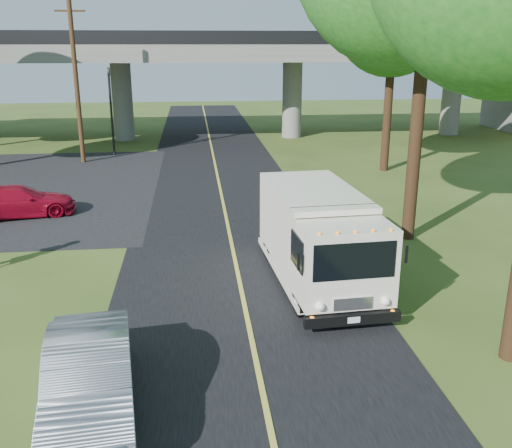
{
  "coord_description": "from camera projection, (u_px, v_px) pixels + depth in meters",
  "views": [
    {
      "loc": [
        -1.19,
        -9.27,
        6.51
      ],
      "look_at": [
        0.52,
        6.16,
        1.6
      ],
      "focal_mm": 40.0,
      "sensor_mm": 36.0,
      "label": 1
    }
  ],
  "objects": [
    {
      "name": "red_sedan",
      "position": [
        19.0,
        201.0,
        22.38
      ],
      "size": [
        4.5,
        2.63,
        1.22
      ],
      "primitive_type": "imported",
      "rotation": [
        0.0,
        0.0,
        1.8
      ],
      "color": "#9F0920",
      "rests_on": "ground"
    },
    {
      "name": "tree_right_far",
      "position": [
        400.0,
        6.0,
        28.13
      ],
      "size": [
        5.77,
        5.67,
        10.99
      ],
      "color": "#382314",
      "rests_on": "ground"
    },
    {
      "name": "ground",
      "position": [
        264.0,
        401.0,
        10.87
      ],
      "size": [
        120.0,
        120.0,
        0.0
      ],
      "primitive_type": "plane",
      "color": "#3A4E1C",
      "rests_on": "ground"
    },
    {
      "name": "traffic_signal",
      "position": [
        111.0,
        102.0,
        33.91
      ],
      "size": [
        0.18,
        0.22,
        5.2
      ],
      "color": "black",
      "rests_on": "ground"
    },
    {
      "name": "silver_sedan",
      "position": [
        89.0,
        379.0,
        10.32
      ],
      "size": [
        2.08,
        4.51,
        1.43
      ],
      "primitive_type": "imported",
      "rotation": [
        0.0,
        0.0,
        0.13
      ],
      "color": "gray",
      "rests_on": "ground"
    },
    {
      "name": "step_van",
      "position": [
        318.0,
        235.0,
        15.88
      ],
      "size": [
        2.7,
        6.4,
        2.63
      ],
      "rotation": [
        0.0,
        0.0,
        0.07
      ],
      "color": "silver",
      "rests_on": "ground"
    },
    {
      "name": "road",
      "position": [
        230.0,
        235.0,
        20.34
      ],
      "size": [
        7.0,
        90.0,
        0.02
      ],
      "primitive_type": "cube",
      "color": "black",
      "rests_on": "ground"
    },
    {
      "name": "overpass",
      "position": [
        208.0,
        73.0,
        39.82
      ],
      "size": [
        54.0,
        10.0,
        7.3
      ],
      "color": "slate",
      "rests_on": "ground"
    },
    {
      "name": "utility_pole",
      "position": [
        76.0,
        80.0,
        31.44
      ],
      "size": [
        1.6,
        0.26,
        9.0
      ],
      "color": "#472D19",
      "rests_on": "ground"
    },
    {
      "name": "lane_line",
      "position": [
        230.0,
        234.0,
        20.34
      ],
      "size": [
        0.12,
        90.0,
        0.01
      ],
      "primitive_type": "cube",
      "color": "gold",
      "rests_on": "road"
    }
  ]
}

